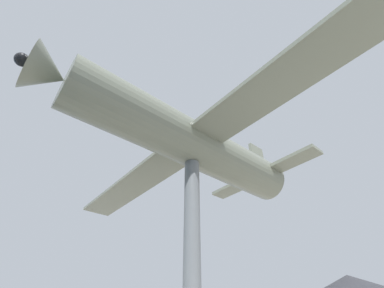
# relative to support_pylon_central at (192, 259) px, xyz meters

# --- Properties ---
(support_pylon_central) EXTENTS (0.62, 0.62, 7.72)m
(support_pylon_central) POSITION_rel_support_pylon_central_xyz_m (0.00, 0.00, 0.00)
(support_pylon_central) COLOR slate
(support_pylon_central) RESTS_ON ground_plane
(suspended_airplane) EXTENTS (21.45, 12.96, 3.19)m
(suspended_airplane) POSITION_rel_support_pylon_central_xyz_m (-0.01, 0.23, 4.91)
(suspended_airplane) COLOR slate
(suspended_airplane) RESTS_ON support_pylon_central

